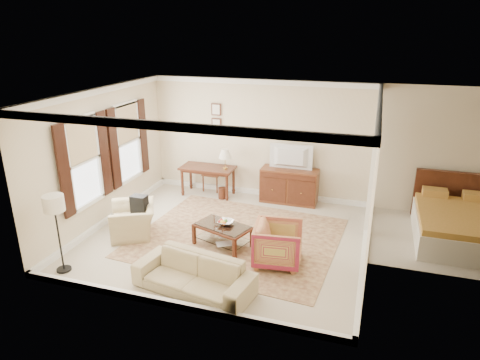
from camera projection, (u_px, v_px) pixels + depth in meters
The scene contains 21 objects.
room_shell at pixel (225, 117), 7.92m from camera, with size 5.51×5.01×2.91m.
annex_bedroom at pixel (461, 227), 8.38m from camera, with size 3.00×2.70×2.90m.
window_front at pixel (84, 162), 8.38m from camera, with size 0.12×1.56×1.80m, color #CCB284, non-canonical shape.
window_rear at pixel (128, 142), 9.81m from camera, with size 0.12×1.56×1.80m, color #CCB284, non-canonical shape.
doorway at pixel (371, 177), 8.96m from camera, with size 0.10×1.12×2.25m, color white, non-canonical shape.
rug at pixel (237, 237), 8.71m from camera, with size 3.93×3.37×0.01m, color #58261D.
writing_desk at pixel (208, 171), 10.74m from camera, with size 1.35×0.67×0.74m.
desk_chair at pixel (212, 171), 11.09m from camera, with size 0.45×0.45×1.05m, color brown, non-canonical shape.
desk_lamp at pixel (225, 159), 10.48m from camera, with size 0.32×0.32×0.50m, color silver, non-canonical shape.
framed_prints at pixel (216, 117), 10.63m from camera, with size 0.25×0.04×0.68m, color #4C2315, non-canonical shape.
sideboard at pixel (289, 186), 10.35m from camera, with size 1.37×0.53×0.84m, color brown.
tv at pixel (291, 150), 10.02m from camera, with size 0.98×0.56×0.13m, color black.
coffee_table at pixel (223, 230), 8.27m from camera, with size 1.20×0.92×0.45m.
fruit_bowl at pixel (226, 222), 8.25m from camera, with size 0.42×0.42×0.10m, color silver.
book_a at pixel (222, 234), 8.47m from camera, with size 0.28×0.04×0.38m, color brown.
book_b at pixel (223, 241), 8.20m from camera, with size 0.28×0.03×0.38m, color brown.
striped_armchair at pixel (278, 242), 7.63m from camera, with size 0.83×0.77×0.85m, color maroon.
club_armchair at pixel (133, 215), 8.71m from camera, with size 0.99×0.64×0.87m, color tan.
backpack at pixel (139, 202), 8.70m from camera, with size 0.32×0.22×0.40m, color black.
sofa at pixel (193, 270), 6.84m from camera, with size 1.96×0.57×0.77m, color tan.
floor_lamp at pixel (54, 209), 7.14m from camera, with size 0.35×0.35×1.42m.
Camera 1 is at (2.66, -7.38, 4.06)m, focal length 32.00 mm.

